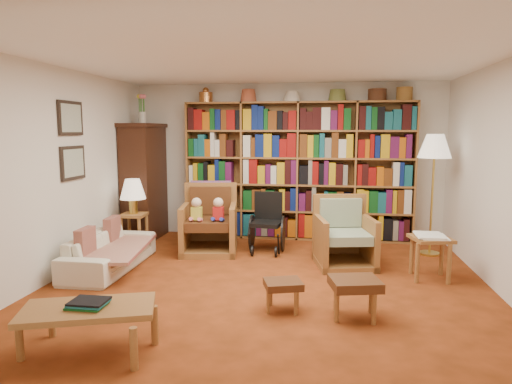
% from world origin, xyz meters
% --- Properties ---
extents(floor, '(5.00, 5.00, 0.00)m').
position_xyz_m(floor, '(0.00, 0.00, 0.00)').
color(floor, '#8F3A16').
rests_on(floor, ground).
extents(ceiling, '(5.00, 5.00, 0.00)m').
position_xyz_m(ceiling, '(0.00, 0.00, 2.50)').
color(ceiling, white).
rests_on(ceiling, wall_back).
extents(wall_back, '(5.00, 0.00, 5.00)m').
position_xyz_m(wall_back, '(0.00, 2.50, 1.25)').
color(wall_back, silver).
rests_on(wall_back, floor).
extents(wall_front, '(5.00, 0.00, 5.00)m').
position_xyz_m(wall_front, '(0.00, -2.50, 1.25)').
color(wall_front, silver).
rests_on(wall_front, floor).
extents(wall_left, '(0.00, 5.00, 5.00)m').
position_xyz_m(wall_left, '(-2.50, 0.00, 1.25)').
color(wall_left, silver).
rests_on(wall_left, floor).
extents(wall_right, '(0.00, 5.00, 5.00)m').
position_xyz_m(wall_right, '(2.50, 0.00, 1.25)').
color(wall_right, silver).
rests_on(wall_right, floor).
extents(bookshelf, '(3.60, 0.30, 2.42)m').
position_xyz_m(bookshelf, '(0.20, 2.33, 1.17)').
color(bookshelf, olive).
rests_on(bookshelf, floor).
extents(curio_cabinet, '(0.50, 0.95, 2.40)m').
position_xyz_m(curio_cabinet, '(-2.25, 2.00, 0.95)').
color(curio_cabinet, '#33180E').
rests_on(curio_cabinet, floor).
extents(framed_pictures, '(0.03, 0.52, 0.97)m').
position_xyz_m(framed_pictures, '(-2.48, 0.30, 1.62)').
color(framed_pictures, black).
rests_on(framed_pictures, wall_left).
extents(sofa, '(1.59, 0.63, 0.46)m').
position_xyz_m(sofa, '(-2.05, 0.32, 0.23)').
color(sofa, beige).
rests_on(sofa, floor).
extents(sofa_throw, '(0.97, 1.53, 0.04)m').
position_xyz_m(sofa_throw, '(-2.00, 0.32, 0.30)').
color(sofa_throw, beige).
rests_on(sofa_throw, sofa).
extents(cushion_left, '(0.13, 0.35, 0.35)m').
position_xyz_m(cushion_left, '(-2.18, 0.67, 0.45)').
color(cushion_left, maroon).
rests_on(cushion_left, sofa).
extents(cushion_right, '(0.12, 0.35, 0.34)m').
position_xyz_m(cushion_right, '(-2.18, -0.03, 0.45)').
color(cushion_right, maroon).
rests_on(cushion_right, sofa).
extents(side_table_lamp, '(0.37, 0.37, 0.53)m').
position_xyz_m(side_table_lamp, '(-2.15, 1.31, 0.38)').
color(side_table_lamp, olive).
rests_on(side_table_lamp, floor).
extents(table_lamp, '(0.38, 0.38, 0.51)m').
position_xyz_m(table_lamp, '(-2.15, 1.31, 0.88)').
color(table_lamp, gold).
rests_on(table_lamp, side_table_lamp).
extents(armchair_leather, '(0.91, 0.94, 1.00)m').
position_xyz_m(armchair_leather, '(-1.00, 1.40, 0.40)').
color(armchair_leather, olive).
rests_on(armchair_leather, floor).
extents(armchair_sage, '(0.87, 0.88, 0.90)m').
position_xyz_m(armchair_sage, '(0.90, 1.00, 0.34)').
color(armchair_sage, olive).
rests_on(armchair_sage, floor).
extents(wheelchair, '(0.49, 0.68, 0.86)m').
position_xyz_m(wheelchair, '(-0.19, 1.52, 0.39)').
color(wheelchair, black).
rests_on(wheelchair, floor).
extents(floor_lamp, '(0.45, 0.45, 1.70)m').
position_xyz_m(floor_lamp, '(2.12, 1.64, 1.47)').
color(floor_lamp, gold).
rests_on(floor_lamp, floor).
extents(side_table_papers, '(0.51, 0.51, 0.54)m').
position_xyz_m(side_table_papers, '(1.88, 0.51, 0.42)').
color(side_table_papers, olive).
rests_on(side_table_papers, floor).
extents(footstool_a, '(0.43, 0.39, 0.30)m').
position_xyz_m(footstool_a, '(0.25, -0.70, 0.25)').
color(footstool_a, '#552E16').
rests_on(footstool_a, floor).
extents(footstool_b, '(0.52, 0.47, 0.38)m').
position_xyz_m(footstool_b, '(0.93, -0.77, 0.31)').
color(footstool_b, '#552E16').
rests_on(footstool_b, floor).
extents(coffee_table, '(1.12, 0.80, 0.43)m').
position_xyz_m(coffee_table, '(-1.19, -1.77, 0.33)').
color(coffee_table, olive).
rests_on(coffee_table, floor).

